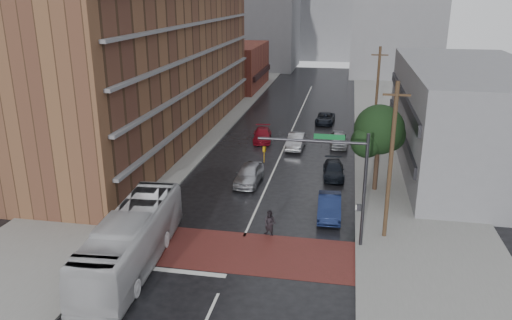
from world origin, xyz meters
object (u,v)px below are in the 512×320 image
Objects in this scene: car_travel_c at (262,135)px; transit_bus at (132,239)px; car_travel_b at (296,141)px; car_parked_far at (339,139)px; car_parked_mid at (334,170)px; car_travel_a at (249,174)px; pedestrian_a at (269,225)px; pedestrian_b at (270,223)px; suv_travel at (325,118)px; car_parked_near at (329,206)px.

transit_bus is at bearing -103.93° from car_travel_c.
car_parked_far is at bearing 21.77° from car_travel_b.
car_parked_mid is at bearing -60.35° from car_travel_b.
car_travel_a reaches higher than car_travel_c.
car_travel_c is (-4.12, 21.21, -0.09)m from pedestrian_a.
pedestrian_b is 0.40× the size of car_parked_mid.
pedestrian_b is 29.97m from suv_travel.
car_travel_a is (3.96, 13.89, -0.82)m from transit_bus.
pedestrian_a is at bearing -102.20° from car_parked_far.
car_travel_c is 10.62m from suv_travel.
car_travel_a is 1.11× the size of car_parked_mid.
car_parked_far is (0.19, 17.19, -0.00)m from car_parked_near.
car_parked_mid is (3.66, 11.64, -0.13)m from pedestrian_a.
suv_travel is 26.37m from car_parked_near.
pedestrian_b is at bearing -87.03° from car_travel_b.
car_parked_far reaches higher than suv_travel.
car_travel_b is at bearing 103.46° from pedestrian_a.
car_parked_far is at bearing -10.68° from car_travel_c.
car_parked_near is at bearing -93.83° from car_parked_mid.
car_parked_far is (7.97, -0.43, 0.08)m from car_travel_c.
car_travel_a reaches higher than car_parked_far.
transit_bus is 6.82× the size of pedestrian_b.
suv_travel is at bearing 71.59° from transit_bus.
car_travel_a reaches higher than car_travel_b.
car_travel_a is 1.04× the size of car_travel_b.
pedestrian_b reaches higher than pedestrian_a.
pedestrian_a is at bearing -87.20° from car_travel_b.
car_parked_far is at bearing 63.20° from transit_bus.
car_travel_c is at bearing 125.28° from car_parked_mid.
transit_bus is 36.13m from suv_travel.
transit_bus is 2.74× the size of car_parked_mid.
car_travel_b is 1.07× the size of car_parked_mid.
car_parked_mid is at bearing 24.76° from car_travel_a.
car_travel_b reaches higher than suv_travel.
car_travel_b is 4.50m from car_parked_far.
transit_bus reaches higher than car_parked_near.
pedestrian_b is at bearing 31.58° from transit_bus.
transit_bus reaches higher than car_parked_mid.
car_parked_far is (1.88, -9.13, 0.12)m from suv_travel.
car_parked_far is (3.85, 20.78, -0.01)m from pedestrian_a.
pedestrian_b is 21.62m from car_travel_c.
pedestrian_a reaches higher than car_parked_near.
car_travel_b is 1.02× the size of suv_travel.
pedestrian_b reaches higher than car_parked_mid.
pedestrian_b reaches higher than car_travel_b.
pedestrian_b is 0.38× the size of car_parked_near.
car_travel_b is 8.60m from car_parked_mid.
car_travel_b reaches higher than car_parked_far.
transit_bus is 25.22m from car_travel_b.
pedestrian_a is at bearing -86.60° from car_travel_c.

